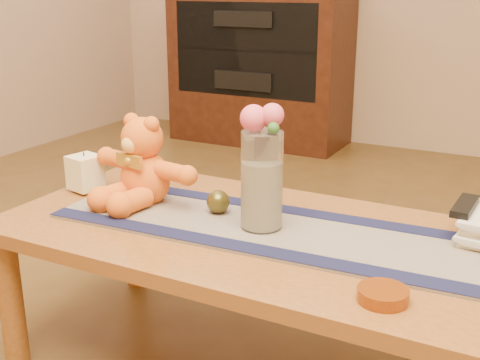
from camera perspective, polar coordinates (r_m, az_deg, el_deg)
The scene contains 28 objects.
coffee_table_top at distance 1.66m, azimuth 1.54°, elevation -5.19°, with size 1.40×0.70×0.04m, color brown.
table_leg_fl at distance 1.91m, azimuth -20.48°, elevation -10.59°, with size 0.07×0.07×0.41m, color brown.
table_leg_bl at distance 2.29m, azimuth -9.76°, elevation -4.86°, with size 0.07×0.07×0.41m, color brown.
persian_runner at distance 1.64m, azimuth 2.92°, elevation -4.58°, with size 1.20×0.35×0.01m, color #1F1947.
runner_border_near at distance 1.51m, azimuth 0.83°, elevation -6.30°, with size 1.20×0.06×0.00m, color #121538.
runner_border_far at distance 1.76m, azimuth 4.71°, elevation -2.79°, with size 1.20×0.06×0.00m, color #121538.
teddy_bear at distance 1.83m, azimuth -8.85°, elevation 1.79°, with size 0.36×0.30×0.24m, color orange, non-canonical shape.
pillar_candle at distance 1.99m, azimuth -14.18°, elevation 0.70°, with size 0.09×0.09×0.11m, color #FFF0BB.
candle_wick at distance 1.97m, azimuth -14.31°, elevation 2.35°, with size 0.00×0.00×0.01m, color black.
glass_vase at distance 1.60m, azimuth 2.03°, elevation -0.05°, with size 0.11×0.11×0.26m, color silver.
potpourri_fill at distance 1.61m, azimuth 2.02°, elevation -1.37°, with size 0.09×0.09×0.18m, color beige.
rose_left at distance 1.55m, azimuth 1.27°, elevation 5.75°, with size 0.07×0.07×0.07m, color #EF5475.
rose_right at distance 1.55m, azimuth 3.02°, elevation 6.05°, with size 0.06×0.06×0.06m, color #EF5475.
blue_flower_back at distance 1.58m, azimuth 2.98°, elevation 5.69°, with size 0.04×0.04×0.04m, color #48519C.
blue_flower_side at distance 1.59m, azimuth 1.43°, elevation 5.46°, with size 0.04×0.04×0.04m, color #48519C.
leaf_sprig at distance 1.52m, azimuth 3.12°, elevation 4.83°, with size 0.03×0.03×0.03m, color #33662D.
bronze_ball at distance 1.73m, azimuth -2.04°, elevation -2.03°, with size 0.07×0.07×0.07m, color #494218.
book_bottom at distance 1.71m, azimuth 19.96°, elevation -4.53°, with size 0.17×0.22×0.02m, color #F7E6BF.
book_lower at distance 1.69m, azimuth 20.17°, elevation -4.01°, with size 0.16×0.22×0.02m, color #F7E6BF.
book_upper at distance 1.70m, azimuth 19.92°, elevation -3.28°, with size 0.17×0.22×0.02m, color #F7E6BF.
book_top at distance 1.68m, azimuth 20.29°, elevation -2.78°, with size 0.16×0.22×0.02m, color #F7E6BF.
tv_remote at distance 1.67m, azimuth 20.16°, elevation -2.28°, with size 0.04×0.16×0.02m, color black.
amber_dish at distance 1.32m, azimuth 13.12°, elevation -10.36°, with size 0.11×0.11×0.03m, color #BF5914.
media_cabinet at distance 4.31m, azimuth 1.88°, elevation 10.80°, with size 1.20×0.50×1.10m, color black.
cabinet_cavity at distance 4.09m, azimuth 0.42°, elevation 11.97°, with size 1.02×0.03×0.61m, color black.
cabinet_shelf at distance 4.17m, azimuth 0.97°, elevation 12.08°, with size 1.02×0.20×0.03m, color black.
stereo_upper at distance 4.17m, azimuth 1.11°, elevation 14.81°, with size 0.42×0.28×0.10m, color black.
stereo_lower at distance 4.21m, azimuth 1.08°, elevation 9.42°, with size 0.42×0.28×0.12m, color black.
Camera 1 is at (0.67, -1.37, 1.08)m, focal length 45.96 mm.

